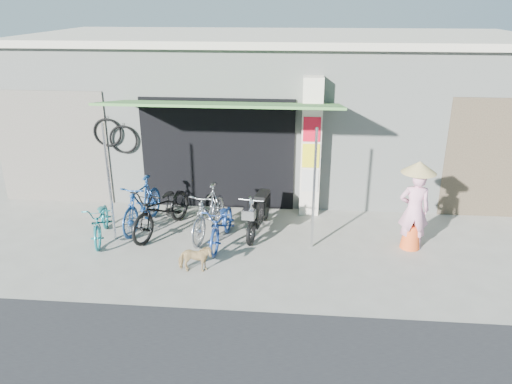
# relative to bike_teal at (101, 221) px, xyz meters

# --- Properties ---
(ground) EXTENTS (80.00, 80.00, 0.00)m
(ground) POSITION_rel_bike_teal_xyz_m (3.23, -0.72, -0.39)
(ground) COLOR gray
(ground) RESTS_ON ground
(bicycle_shop) EXTENTS (12.30, 5.30, 3.66)m
(bicycle_shop) POSITION_rel_bike_teal_xyz_m (3.23, 4.37, 1.44)
(bicycle_shop) COLOR #A7ADA4
(bicycle_shop) RESTS_ON ground
(shop_pillar) EXTENTS (0.42, 0.44, 3.00)m
(shop_pillar) POSITION_rel_bike_teal_xyz_m (4.08, 1.72, 1.11)
(shop_pillar) COLOR beige
(shop_pillar) RESTS_ON ground
(awning) EXTENTS (4.60, 1.88, 2.72)m
(awning) POSITION_rel_bike_teal_xyz_m (2.33, 0.90, 2.12)
(awning) COLOR #3D7133
(awning) RESTS_ON ground
(neighbour_right) EXTENTS (2.60, 0.06, 2.60)m
(neighbour_right) POSITION_rel_bike_teal_xyz_m (8.23, 1.87, 0.91)
(neighbour_right) COLOR brown
(neighbour_right) RESTS_ON ground
(neighbour_left) EXTENTS (2.60, 0.06, 2.60)m
(neighbour_left) POSITION_rel_bike_teal_xyz_m (-1.77, 1.87, 0.91)
(neighbour_left) COLOR #6B665B
(neighbour_left) RESTS_ON ground
(bike_teal) EXTENTS (0.85, 1.58, 0.79)m
(bike_teal) POSITION_rel_bike_teal_xyz_m (0.00, 0.00, 0.00)
(bike_teal) COLOR #196E73
(bike_teal) RESTS_ON ground
(bike_blue) EXTENTS (0.75, 1.79, 1.04)m
(bike_blue) POSITION_rel_bike_teal_xyz_m (0.64, 0.62, 0.13)
(bike_blue) COLOR navy
(bike_blue) RESTS_ON ground
(bike_black) EXTENTS (1.28, 2.06, 1.02)m
(bike_black) POSITION_rel_bike_teal_xyz_m (1.12, 0.43, 0.12)
(bike_black) COLOR black
(bike_black) RESTS_ON ground
(bike_silver) EXTENTS (0.82, 1.78, 1.03)m
(bike_silver) POSITION_rel_bike_teal_xyz_m (2.08, 0.34, 0.12)
(bike_silver) COLOR #A4A5A9
(bike_silver) RESTS_ON ground
(bike_navy) EXTENTS (0.70, 1.63, 0.83)m
(bike_navy) POSITION_rel_bike_teal_xyz_m (2.40, 0.02, 0.02)
(bike_navy) COLOR navy
(bike_navy) RESTS_ON ground
(street_dog) EXTENTS (0.63, 0.34, 0.51)m
(street_dog) POSITION_rel_bike_teal_xyz_m (2.09, -1.10, -0.14)
(street_dog) COLOR #A18355
(street_dog) RESTS_ON ground
(moped) EXTENTS (0.54, 1.66, 0.94)m
(moped) POSITION_rel_bike_teal_xyz_m (3.06, 0.62, 0.04)
(moped) COLOR black
(moped) RESTS_ON ground
(nun) EXTENTS (0.64, 0.64, 1.74)m
(nun) POSITION_rel_bike_teal_xyz_m (6.01, 0.18, 0.47)
(nun) COLOR pink
(nun) RESTS_ON ground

